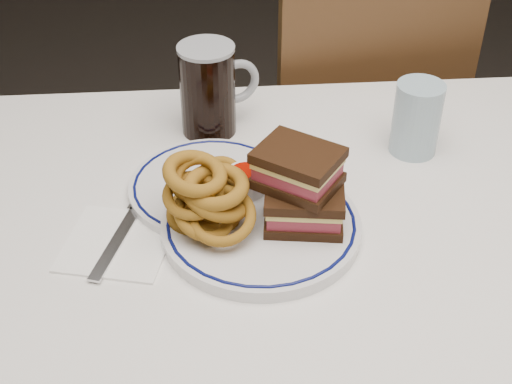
{
  "coord_description": "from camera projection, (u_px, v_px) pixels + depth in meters",
  "views": [
    {
      "loc": [
        -0.15,
        -0.78,
        1.42
      ],
      "look_at": [
        -0.09,
        -0.01,
        0.83
      ],
      "focal_mm": 50.0,
      "sensor_mm": 36.0,
      "label": 1
    }
  ],
  "objects": [
    {
      "name": "dining_table",
      "position": [
        314.0,
        281.0,
        1.1
      ],
      "size": [
        1.27,
        0.87,
        0.75
      ],
      "color": "silver",
      "rests_on": "floor"
    },
    {
      "name": "onion_rings_far",
      "position": [
        217.0,
        178.0,
        1.09
      ],
      "size": [
        0.08,
        0.07,
        0.04
      ],
      "color": "brown",
      "rests_on": "far_plate"
    },
    {
      "name": "reuben_sandwich",
      "position": [
        301.0,
        187.0,
        0.99
      ],
      "size": [
        0.14,
        0.14,
        0.11
      ],
      "color": "black",
      "rests_on": "main_plate"
    },
    {
      "name": "water_glass",
      "position": [
        417.0,
        118.0,
        1.16
      ],
      "size": [
        0.08,
        0.08,
        0.12
      ],
      "primitive_type": "cylinder",
      "color": "#97B4C3",
      "rests_on": "dining_table"
    },
    {
      "name": "main_plate",
      "position": [
        261.0,
        225.0,
        1.02
      ],
      "size": [
        0.29,
        0.29,
        0.02
      ],
      "color": "silver",
      "rests_on": "dining_table"
    },
    {
      "name": "napkin_fork",
      "position": [
        119.0,
        241.0,
        1.01
      ],
      "size": [
        0.17,
        0.19,
        0.01
      ],
      "color": "white",
      "rests_on": "dining_table"
    },
    {
      "name": "beer_mug",
      "position": [
        210.0,
        89.0,
        1.2
      ],
      "size": [
        0.14,
        0.1,
        0.16
      ],
      "color": "black",
      "rests_on": "dining_table"
    },
    {
      "name": "far_plate",
      "position": [
        211.0,
        187.0,
        1.1
      ],
      "size": [
        0.25,
        0.25,
        0.02
      ],
      "color": "silver",
      "rests_on": "dining_table"
    },
    {
      "name": "chair_far",
      "position": [
        353.0,
        127.0,
        1.71
      ],
      "size": [
        0.49,
        0.49,
        0.94
      ],
      "color": "#473117",
      "rests_on": "floor"
    },
    {
      "name": "onion_rings_main",
      "position": [
        206.0,
        197.0,
        0.98
      ],
      "size": [
        0.13,
        0.13,
        0.13
      ],
      "color": "brown",
      "rests_on": "main_plate"
    },
    {
      "name": "ketchup_ramekin",
      "position": [
        246.0,
        180.0,
        1.07
      ],
      "size": [
        0.06,
        0.06,
        0.04
      ],
      "color": "white",
      "rests_on": "main_plate"
    }
  ]
}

